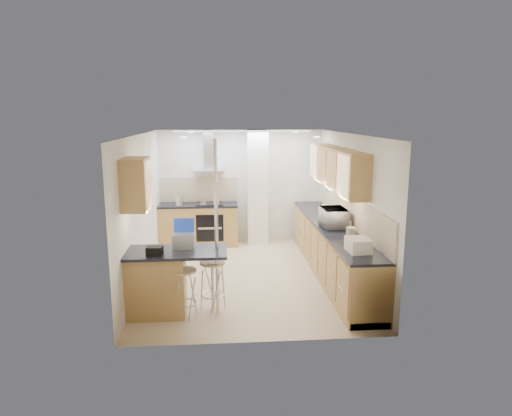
{
  "coord_description": "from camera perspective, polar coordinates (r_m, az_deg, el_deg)",
  "views": [
    {
      "loc": [
        -0.47,
        -7.68,
        2.81
      ],
      "look_at": [
        0.16,
        0.2,
        1.2
      ],
      "focal_mm": 32.0,
      "sensor_mm": 36.0,
      "label": 1
    }
  ],
  "objects": [
    {
      "name": "room_shell",
      "position": [
        8.2,
        1.05,
        2.62
      ],
      "size": [
        3.64,
        4.84,
        2.51
      ],
      "color": "silver",
      "rests_on": "ground"
    },
    {
      "name": "peninsula",
      "position": [
        6.69,
        -10.01,
        -9.1
      ],
      "size": [
        1.47,
        0.72,
        0.94
      ],
      "color": "#B38247",
      "rests_on": "ground"
    },
    {
      "name": "kettle",
      "position": [
        9.83,
        -9.63,
        0.94
      ],
      "size": [
        0.16,
        0.16,
        0.22
      ],
      "primitive_type": "cylinder",
      "color": "silver",
      "rests_on": "back_counter"
    },
    {
      "name": "back_counter",
      "position": [
        10.07,
        -7.18,
        -2.06
      ],
      "size": [
        1.7,
        0.63,
        0.92
      ],
      "color": "#B38247",
      "rests_on": "ground"
    },
    {
      "name": "jar_b",
      "position": [
        8.89,
        9.17,
        -0.38
      ],
      "size": [
        0.14,
        0.14,
        0.16
      ],
      "primitive_type": "cylinder",
      "rotation": [
        0.0,
        0.0,
        -0.4
      ],
      "color": "white",
      "rests_on": "right_counter"
    },
    {
      "name": "ground",
      "position": [
        8.2,
        -1.01,
        -8.53
      ],
      "size": [
        4.8,
        4.8,
        0.0
      ],
      "primitive_type": "plane",
      "color": "#CFB28A",
      "rests_on": "ground"
    },
    {
      "name": "laptop",
      "position": [
        6.63,
        -9.01,
        -4.07
      ],
      "size": [
        0.31,
        0.24,
        0.21
      ],
      "primitive_type": "cube",
      "rotation": [
        0.0,
        0.0,
        -0.04
      ],
      "color": "#979B9F",
      "rests_on": "peninsula"
    },
    {
      "name": "jar_c",
      "position": [
        7.19,
        11.74,
        -3.16
      ],
      "size": [
        0.18,
        0.18,
        0.2
      ],
      "primitive_type": "cylinder",
      "rotation": [
        0.0,
        0.0,
        0.34
      ],
      "color": "beige",
      "rests_on": "right_counter"
    },
    {
      "name": "bag",
      "position": [
        6.39,
        -12.55,
        -5.23
      ],
      "size": [
        0.23,
        0.18,
        0.12
      ],
      "primitive_type": "cube",
      "rotation": [
        0.0,
        0.0,
        -0.09
      ],
      "color": "black",
      "rests_on": "peninsula"
    },
    {
      "name": "bar_stool_end",
      "position": [
        6.77,
        -5.45,
        -8.73
      ],
      "size": [
        0.52,
        0.52,
        0.95
      ],
      "primitive_type": null,
      "rotation": [
        0.0,
        0.0,
        1.08
      ],
      "color": "tan",
      "rests_on": "ground"
    },
    {
      "name": "jar_a",
      "position": [
        8.95,
        8.56,
        -0.19
      ],
      "size": [
        0.14,
        0.14,
        0.19
      ],
      "primitive_type": "cylinder",
      "rotation": [
        0.0,
        0.0,
        0.23
      ],
      "color": "white",
      "rests_on": "right_counter"
    },
    {
      "name": "bread_bin",
      "position": [
        6.59,
        12.66,
        -4.55
      ],
      "size": [
        0.31,
        0.39,
        0.19
      ],
      "primitive_type": "cube",
      "rotation": [
        0.0,
        0.0,
        0.06
      ],
      "color": "white",
      "rests_on": "right_counter"
    },
    {
      "name": "right_counter",
      "position": [
        8.27,
        9.44,
        -5.14
      ],
      "size": [
        0.63,
        4.4,
        0.92
      ],
      "color": "#B38247",
      "rests_on": "ground"
    },
    {
      "name": "microwave",
      "position": [
        7.95,
        9.7,
        -1.2
      ],
      "size": [
        0.41,
        0.6,
        0.33
      ],
      "primitive_type": "imported",
      "rotation": [
        0.0,
        0.0,
        1.6
      ],
      "color": "white",
      "rests_on": "right_counter"
    },
    {
      "name": "jar_d",
      "position": [
        7.86,
        11.49,
        -2.1
      ],
      "size": [
        0.11,
        0.11,
        0.14
      ],
      "primitive_type": "cylinder",
      "rotation": [
        0.0,
        0.0,
        0.07
      ],
      "color": "white",
      "rests_on": "right_counter"
    },
    {
      "name": "bar_stool_near",
      "position": [
        6.55,
        -8.97,
        -9.65
      ],
      "size": [
        0.39,
        0.39,
        0.92
      ],
      "primitive_type": null,
      "rotation": [
        0.0,
        0.0,
        -0.03
      ],
      "color": "tan",
      "rests_on": "ground"
    }
  ]
}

